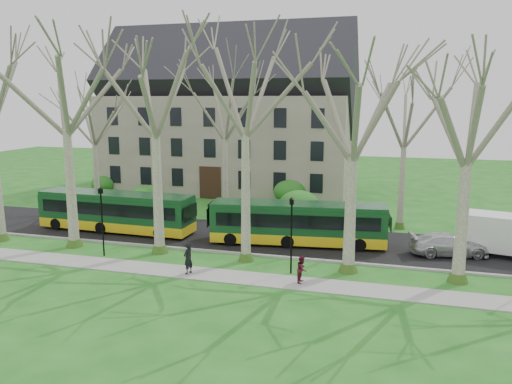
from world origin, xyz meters
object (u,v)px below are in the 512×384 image
sedan (449,245)px  pedestrian_a (188,258)px  pedestrian_b (302,269)px  bus_lead (116,211)px  bus_follow (298,223)px  van_a (510,236)px

sedan → pedestrian_a: (-14.44, -7.45, 0.20)m
pedestrian_b → bus_lead: bearing=71.3°
bus_lead → sedan: (23.23, 0.28, -0.79)m
bus_lead → bus_follow: bearing=2.9°
pedestrian_b → bus_follow: bearing=18.1°
bus_lead → pedestrian_a: size_ratio=6.64×
bus_follow → pedestrian_b: bus_follow is taller
pedestrian_a → pedestrian_b: 6.42m
bus_lead → pedestrian_a: (8.79, -7.17, -0.59)m
pedestrian_a → pedestrian_b: pedestrian_a is taller
sedan → pedestrian_b: bearing=119.2°
bus_lead → sedan: 23.25m
van_a → bus_follow: bearing=-162.9°
pedestrian_a → sedan: bearing=133.6°
van_a → pedestrian_a: bearing=-142.1°
van_a → bus_lead: bearing=-164.4°
bus_follow → pedestrian_b: (1.58, -7.04, -0.72)m
sedan → van_a: 3.76m
bus_lead → pedestrian_b: (15.20, -6.83, -0.75)m
sedan → pedestrian_b: 10.72m
bus_lead → pedestrian_a: bus_lead is taller
bus_follow → pedestrian_b: 7.25m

